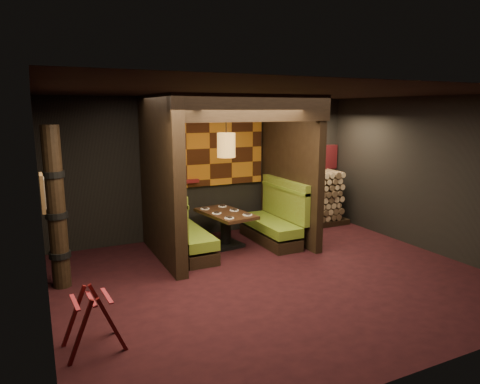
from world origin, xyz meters
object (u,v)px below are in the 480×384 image
(totem_column, at_px, (56,209))
(firewood_stack, at_px, (311,199))
(booth_bench_right, at_px, (274,222))
(pendant_lamp, at_px, (226,145))
(luggage_rack, at_px, (92,318))
(booth_bench_left, at_px, (184,234))
(dining_table, at_px, (226,224))

(totem_column, xyz_separation_m, firewood_stack, (5.33, 1.25, -0.57))
(booth_bench_right, height_order, pendant_lamp, pendant_lamp)
(luggage_rack, bearing_deg, booth_bench_left, 53.30)
(booth_bench_left, relative_size, luggage_rack, 2.24)
(pendant_lamp, height_order, luggage_rack, pendant_lamp)
(pendant_lamp, bearing_deg, booth_bench_right, -5.83)
(dining_table, height_order, luggage_rack, dining_table)
(totem_column, bearing_deg, dining_table, 13.23)
(booth_bench_left, height_order, totem_column, totem_column)
(dining_table, xyz_separation_m, totem_column, (-2.98, -0.70, 0.74))
(booth_bench_left, distance_m, totem_column, 2.30)
(dining_table, distance_m, pendant_lamp, 1.52)
(luggage_rack, bearing_deg, booth_bench_right, 33.75)
(dining_table, relative_size, firewood_stack, 0.79)
(booth_bench_right, relative_size, pendant_lamp, 1.43)
(firewood_stack, bearing_deg, luggage_rack, -147.86)
(booth_bench_right, bearing_deg, luggage_rack, -146.25)
(totem_column, bearing_deg, booth_bench_right, 7.86)
(booth_bench_right, bearing_deg, booth_bench_left, 180.00)
(booth_bench_right, relative_size, luggage_rack, 2.24)
(luggage_rack, xyz_separation_m, firewood_stack, (5.13, 3.22, 0.26))
(booth_bench_left, bearing_deg, pendant_lamp, 6.49)
(dining_table, distance_m, luggage_rack, 3.85)
(booth_bench_right, bearing_deg, pendant_lamp, 174.17)
(booth_bench_left, bearing_deg, totem_column, -165.25)
(booth_bench_left, height_order, luggage_rack, booth_bench_left)
(booth_bench_left, relative_size, totem_column, 0.67)
(luggage_rack, distance_m, firewood_stack, 6.06)
(booth_bench_left, height_order, firewood_stack, firewood_stack)
(booth_bench_right, xyz_separation_m, luggage_rack, (-3.77, -2.52, -0.04))
(totem_column, bearing_deg, firewood_stack, 13.19)
(dining_table, bearing_deg, pendant_lamp, -90.00)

